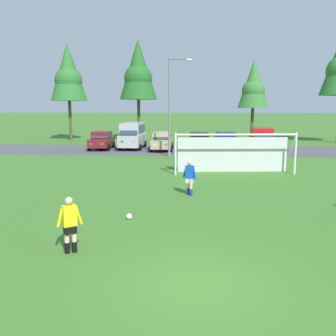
% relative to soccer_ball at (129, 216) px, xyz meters
% --- Properties ---
extents(ground_plane, '(400.00, 400.00, 0.00)m').
position_rel_soccer_ball_xyz_m(ground_plane, '(2.47, 10.17, -0.11)').
color(ground_plane, '#3D7028').
extents(parking_lot_strip, '(52.00, 8.40, 0.01)m').
position_rel_soccer_ball_xyz_m(parking_lot_strip, '(2.47, 21.33, -0.11)').
color(parking_lot_strip, '#4C4C51').
rests_on(parking_lot_strip, ground).
extents(soccer_ball, '(0.22, 0.22, 0.22)m').
position_rel_soccer_ball_xyz_m(soccer_ball, '(0.00, 0.00, 0.00)').
color(soccer_ball, white).
rests_on(soccer_ball, ground).
extents(soccer_goal, '(7.56, 2.59, 2.57)m').
position_rel_soccer_ball_xyz_m(soccer_goal, '(4.90, 10.02, 1.18)').
color(soccer_goal, white).
rests_on(soccer_goal, ground).
extents(referee, '(0.70, 0.42, 1.64)m').
position_rel_soccer_ball_xyz_m(referee, '(-1.14, -3.17, 0.71)').
color(referee, beige).
rests_on(referee, ground).
extents(player_winger_left, '(0.69, 0.40, 1.64)m').
position_rel_soccer_ball_xyz_m(player_winger_left, '(2.21, 3.88, 0.71)').
color(player_winger_left, beige).
rests_on(player_winger_left, ground).
extents(parked_car_slot_far_left, '(2.14, 4.25, 1.72)m').
position_rel_soccer_ball_xyz_m(parked_car_slot_far_left, '(-6.41, 21.77, 0.77)').
color(parked_car_slot_far_left, maroon).
rests_on(parked_car_slot_far_left, ground).
extents(parked_car_slot_left, '(2.32, 4.86, 2.52)m').
position_rel_soccer_ball_xyz_m(parked_car_slot_left, '(-3.47, 22.42, 1.23)').
color(parked_car_slot_left, '#B2B2BC').
rests_on(parked_car_slot_left, ground).
extents(parked_car_slot_center_left, '(2.10, 4.23, 1.72)m').
position_rel_soccer_ball_xyz_m(parked_car_slot_center_left, '(-0.49, 21.15, 0.77)').
color(parked_car_slot_center_left, tan).
rests_on(parked_car_slot_center_left, ground).
extents(parked_car_slot_center, '(2.12, 4.24, 1.72)m').
position_rel_soccer_ball_xyz_m(parked_car_slot_center, '(2.98, 20.82, 0.77)').
color(parked_car_slot_center, black).
rests_on(parked_car_slot_center, ground).
extents(parked_car_slot_center_right, '(2.15, 4.26, 1.72)m').
position_rel_soccer_ball_xyz_m(parked_car_slot_center_right, '(5.50, 21.49, 0.77)').
color(parked_car_slot_center_right, navy).
rests_on(parked_car_slot_center_right, ground).
extents(parked_car_slot_right, '(2.41, 4.74, 2.16)m').
position_rel_soccer_ball_xyz_m(parked_car_slot_right, '(8.73, 20.98, 1.00)').
color(parked_car_slot_right, red).
rests_on(parked_car_slot_right, ground).
extents(tree_left_edge, '(4.30, 4.30, 11.46)m').
position_rel_soccer_ball_xyz_m(tree_left_edge, '(-12.42, 30.64, 7.77)').
color(tree_left_edge, brown).
rests_on(tree_left_edge, ground).
extents(tree_mid_left, '(4.41, 4.41, 11.76)m').
position_rel_soccer_ball_xyz_m(tree_mid_left, '(-4.01, 30.40, 7.98)').
color(tree_mid_left, brown).
rests_on(tree_mid_left, ground).
extents(tree_center_back, '(3.53, 3.53, 9.40)m').
position_rel_soccer_ball_xyz_m(tree_center_back, '(9.36, 30.57, 6.35)').
color(tree_center_back, brown).
rests_on(tree_center_back, ground).
extents(street_lamp, '(2.00, 0.32, 7.95)m').
position_rel_soccer_ball_xyz_m(street_lamp, '(0.59, 17.29, 4.01)').
color(street_lamp, slate).
rests_on(street_lamp, ground).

